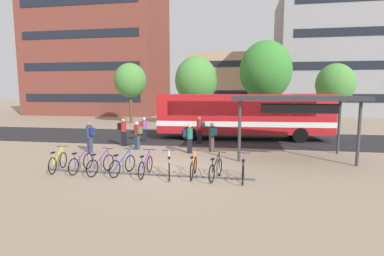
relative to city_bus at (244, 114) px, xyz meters
The scene contains 28 objects.
ground 9.81m from the city_bus, 108.00° to the right, with size 200.00×200.00×0.00m, color gray.
bus_lane_asphalt 3.47m from the city_bus, behind, with size 80.00×7.20×0.01m, color #232326.
city_bus is the anchor object (origin of this frame).
bike_rack 10.86m from the city_bus, 111.82° to the right, with size 8.71×0.12×0.70m.
parked_bicycle_yellow_0 12.79m from the city_bus, 128.49° to the right, with size 0.52×1.71×0.99m.
parked_bicycle_purple_1 12.15m from the city_bus, 124.57° to the right, with size 0.52×1.72×0.99m.
parked_bicycle_purple_2 11.74m from the city_bus, 120.42° to the right, with size 0.56×1.69×0.99m.
parked_bicycle_blue_3 11.25m from the city_bus, 116.37° to the right, with size 0.60×1.68×0.99m.
parked_bicycle_purple_4 10.88m from the city_bus, 111.59° to the right, with size 0.52×1.72×0.99m.
parked_bicycle_white_5 10.59m from the city_bus, 106.53° to the right, with size 0.60×1.68×0.99m.
parked_bicycle_orange_6 10.16m from the city_bus, 101.71° to the right, with size 0.52×1.72×0.99m.
parked_bicycle_black_7 10.18m from the city_bus, 96.50° to the right, with size 0.56×1.70×0.99m.
parked_bicycle_purple_8 10.15m from the city_bus, 90.50° to the right, with size 0.52×1.72×0.99m.
transit_shelter 6.21m from the city_bus, 66.72° to the right, with size 6.15×3.62×3.17m.
commuter_navy_pack_0 10.54m from the city_bus, 143.32° to the right, with size 0.60×0.51×1.73m.
commuter_teal_pack_1 3.77m from the city_bus, 140.25° to the right, with size 0.60×0.50×1.76m.
commuter_black_pack_2 8.49m from the city_bus, 151.53° to the right, with size 0.57×0.40×1.73m.
commuter_navy_pack_3 6.27m from the city_bus, 118.93° to the right, with size 0.54×0.36×1.62m.
commuter_red_pack_4 7.11m from the city_bus, 161.71° to the right, with size 0.59×0.45×1.66m.
commuter_teal_pack_5 5.24m from the city_bus, 110.32° to the right, with size 0.54×0.60×1.66m.
commuter_olive_pack_6 7.93m from the city_bus, 141.60° to the right, with size 0.60×0.54×1.65m.
street_tree_0 15.31m from the city_bus, 142.91° to the left, with size 3.44×3.44×6.45m.
street_tree_1 8.50m from the city_bus, 74.80° to the left, with size 4.83×4.83×8.13m.
street_tree_2 9.24m from the city_bus, 121.45° to the left, with size 4.11×4.11×6.84m.
street_tree_3 12.55m from the city_bus, 45.56° to the left, with size 3.57×3.57×6.06m.
building_left_wing 32.31m from the city_bus, 134.84° to the left, with size 19.32×11.89×21.34m.
building_right_wing 31.29m from the city_bus, 58.35° to the left, with size 21.70×11.70×16.97m.
building_centre_block 36.66m from the city_bus, 90.25° to the left, with size 18.96×12.19×10.26m.
Camera 1 is at (2.73, -11.79, 3.37)m, focal length 27.11 mm.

